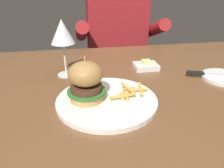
{
  "coord_description": "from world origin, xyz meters",
  "views": [
    {
      "loc": [
        -0.17,
        -0.63,
        1.06
      ],
      "look_at": [
        -0.07,
        -0.07,
        0.78
      ],
      "focal_mm": 35.0,
      "sensor_mm": 36.0,
      "label": 1
    }
  ],
  "objects_px": {
    "burger_sandwich": "(86,81)",
    "diner_person": "(116,61)",
    "butter_dish": "(146,66)",
    "main_plate": "(107,101)",
    "wine_glass": "(62,33)",
    "table_knife": "(209,74)",
    "bread_plate": "(223,77)"
  },
  "relations": [
    {
      "from": "main_plate",
      "to": "burger_sandwich",
      "type": "bearing_deg",
      "value": 172.21
    },
    {
      "from": "burger_sandwich",
      "to": "table_knife",
      "type": "bearing_deg",
      "value": 13.45
    },
    {
      "from": "wine_glass",
      "to": "diner_person",
      "type": "bearing_deg",
      "value": 63.44
    },
    {
      "from": "main_plate",
      "to": "wine_glass",
      "type": "xyz_separation_m",
      "value": [
        -0.12,
        0.22,
        0.15
      ]
    },
    {
      "from": "main_plate",
      "to": "butter_dish",
      "type": "distance_m",
      "value": 0.3
    },
    {
      "from": "burger_sandwich",
      "to": "table_knife",
      "type": "relative_size",
      "value": 0.68
    },
    {
      "from": "main_plate",
      "to": "diner_person",
      "type": "relative_size",
      "value": 0.24
    },
    {
      "from": "table_knife",
      "to": "butter_dish",
      "type": "height_order",
      "value": "butter_dish"
    },
    {
      "from": "burger_sandwich",
      "to": "butter_dish",
      "type": "xyz_separation_m",
      "value": [
        0.25,
        0.23,
        -0.06
      ]
    },
    {
      "from": "main_plate",
      "to": "wine_glass",
      "type": "distance_m",
      "value": 0.29
    },
    {
      "from": "burger_sandwich",
      "to": "diner_person",
      "type": "xyz_separation_m",
      "value": [
        0.24,
        0.82,
        -0.25
      ]
    },
    {
      "from": "bread_plate",
      "to": "butter_dish",
      "type": "bearing_deg",
      "value": 150.72
    },
    {
      "from": "main_plate",
      "to": "table_knife",
      "type": "xyz_separation_m",
      "value": [
        0.39,
        0.11,
        0.01
      ]
    },
    {
      "from": "bread_plate",
      "to": "burger_sandwich",
      "type": "bearing_deg",
      "value": -169.57
    },
    {
      "from": "main_plate",
      "to": "wine_glass",
      "type": "relative_size",
      "value": 1.43
    },
    {
      "from": "wine_glass",
      "to": "diner_person",
      "type": "height_order",
      "value": "diner_person"
    },
    {
      "from": "butter_dish",
      "to": "table_knife",
      "type": "bearing_deg",
      "value": -31.49
    },
    {
      "from": "burger_sandwich",
      "to": "wine_glass",
      "type": "relative_size",
      "value": 0.63
    },
    {
      "from": "main_plate",
      "to": "bread_plate",
      "type": "height_order",
      "value": "main_plate"
    },
    {
      "from": "main_plate",
      "to": "table_knife",
      "type": "distance_m",
      "value": 0.4
    },
    {
      "from": "burger_sandwich",
      "to": "wine_glass",
      "type": "distance_m",
      "value": 0.24
    },
    {
      "from": "burger_sandwich",
      "to": "wine_glass",
      "type": "bearing_deg",
      "value": 106.14
    },
    {
      "from": "wine_glass",
      "to": "butter_dish",
      "type": "xyz_separation_m",
      "value": [
        0.31,
        0.01,
        -0.14
      ]
    },
    {
      "from": "main_plate",
      "to": "butter_dish",
      "type": "xyz_separation_m",
      "value": [
        0.19,
        0.23,
        0.0
      ]
    },
    {
      "from": "wine_glass",
      "to": "diner_person",
      "type": "distance_m",
      "value": 0.75
    },
    {
      "from": "wine_glass",
      "to": "butter_dish",
      "type": "distance_m",
      "value": 0.34
    },
    {
      "from": "wine_glass",
      "to": "table_knife",
      "type": "distance_m",
      "value": 0.53
    },
    {
      "from": "wine_glass",
      "to": "bread_plate",
      "type": "xyz_separation_m",
      "value": [
        0.55,
        -0.12,
        -0.15
      ]
    },
    {
      "from": "burger_sandwich",
      "to": "main_plate",
      "type": "bearing_deg",
      "value": -7.79
    },
    {
      "from": "bread_plate",
      "to": "diner_person",
      "type": "relative_size",
      "value": 0.13
    },
    {
      "from": "burger_sandwich",
      "to": "butter_dish",
      "type": "height_order",
      "value": "burger_sandwich"
    },
    {
      "from": "main_plate",
      "to": "diner_person",
      "type": "bearing_deg",
      "value": 77.47
    }
  ]
}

